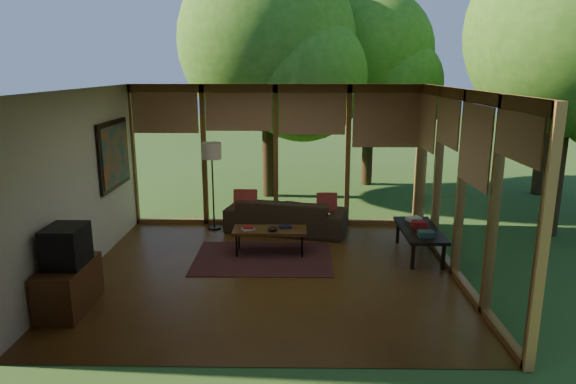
{
  "coord_description": "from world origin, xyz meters",
  "views": [
    {
      "loc": [
        0.39,
        -7.18,
        2.99
      ],
      "look_at": [
        0.26,
        0.7,
        1.08
      ],
      "focal_mm": 32.0,
      "sensor_mm": 36.0,
      "label": 1
    }
  ],
  "objects_px": {
    "sofa": "(286,215)",
    "coffee_table": "(270,231)",
    "television": "(66,246)",
    "side_console": "(420,231)",
    "floor_lamp": "(212,156)",
    "media_cabinet": "(69,287)"
  },
  "relations": [
    {
      "from": "sofa",
      "to": "television",
      "type": "distance_m",
      "value": 4.22
    },
    {
      "from": "sofa",
      "to": "side_console",
      "type": "xyz_separation_m",
      "value": [
        2.19,
        -1.22,
        0.09
      ]
    },
    {
      "from": "sofa",
      "to": "floor_lamp",
      "type": "height_order",
      "value": "floor_lamp"
    },
    {
      "from": "television",
      "to": "floor_lamp",
      "type": "xyz_separation_m",
      "value": [
        1.28,
        3.4,
        0.56
      ]
    },
    {
      "from": "floor_lamp",
      "to": "coffee_table",
      "type": "xyz_separation_m",
      "value": [
        1.13,
        -1.35,
        -1.01
      ]
    },
    {
      "from": "television",
      "to": "coffee_table",
      "type": "relative_size",
      "value": 0.46
    },
    {
      "from": "media_cabinet",
      "to": "television",
      "type": "height_order",
      "value": "television"
    },
    {
      "from": "floor_lamp",
      "to": "television",
      "type": "bearing_deg",
      "value": -110.62
    },
    {
      "from": "media_cabinet",
      "to": "coffee_table",
      "type": "distance_m",
      "value": 3.18
    },
    {
      "from": "side_console",
      "to": "floor_lamp",
      "type": "bearing_deg",
      "value": 158.86
    },
    {
      "from": "side_console",
      "to": "media_cabinet",
      "type": "bearing_deg",
      "value": -157.52
    },
    {
      "from": "television",
      "to": "coffee_table",
      "type": "bearing_deg",
      "value": 40.34
    },
    {
      "from": "floor_lamp",
      "to": "side_console",
      "type": "height_order",
      "value": "floor_lamp"
    },
    {
      "from": "sofa",
      "to": "coffee_table",
      "type": "distance_m",
      "value": 1.21
    },
    {
      "from": "media_cabinet",
      "to": "television",
      "type": "bearing_deg",
      "value": 0.0
    },
    {
      "from": "television",
      "to": "floor_lamp",
      "type": "relative_size",
      "value": 0.33
    },
    {
      "from": "television",
      "to": "side_console",
      "type": "height_order",
      "value": "television"
    },
    {
      "from": "media_cabinet",
      "to": "television",
      "type": "xyz_separation_m",
      "value": [
        0.02,
        0.0,
        0.55
      ]
    },
    {
      "from": "sofa",
      "to": "floor_lamp",
      "type": "xyz_separation_m",
      "value": [
        -1.38,
        0.17,
        1.08
      ]
    },
    {
      "from": "coffee_table",
      "to": "side_console",
      "type": "distance_m",
      "value": 2.44
    },
    {
      "from": "sofa",
      "to": "floor_lamp",
      "type": "relative_size",
      "value": 1.33
    },
    {
      "from": "sofa",
      "to": "coffee_table",
      "type": "bearing_deg",
      "value": 91.51
    }
  ]
}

